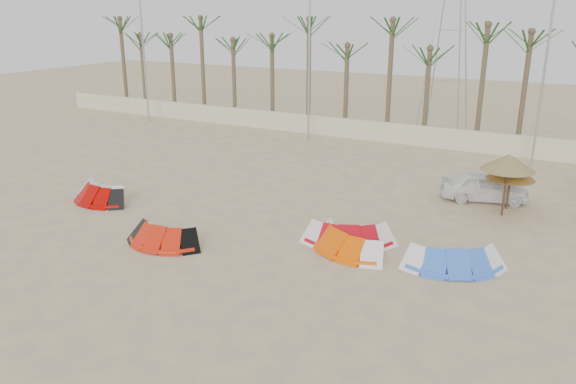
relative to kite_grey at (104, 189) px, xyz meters
The scene contains 16 objects.
ground 10.24m from the kite_grey, 27.09° to the right, with size 120.00×120.00×0.00m, color #D5BA7E.
boundary_wall 19.59m from the kite_grey, 62.30° to the left, with size 60.00×0.30×1.30m, color beige.
palm_line 22.07m from the kite_grey, 62.59° to the left, with size 52.00×4.00×7.70m.
lamp_a 19.54m from the kite_grey, 125.29° to the left, with size 1.25×0.14×11.00m.
lamp_b 16.55m from the kite_grey, 78.43° to the left, with size 1.25×0.14×11.00m.
lamp_c 23.62m from the kite_grey, 41.83° to the left, with size 1.25×0.14×11.00m.
pylon 25.44m from the kite_grey, 66.59° to the left, with size 3.00×3.00×14.00m, color #A5A8AD, non-canonical shape.
kite_grey is the anchor object (origin of this frame).
kite_red_left 0.56m from the kite_grey, 47.70° to the right, with size 3.14×1.73×0.90m.
kite_red_mid 6.78m from the kite_grey, 24.55° to the right, with size 3.16×1.73×0.90m.
kite_red_right 12.25m from the kite_grey, ahead, with size 3.81×2.60×0.90m.
kite_orange 12.37m from the kite_grey, ahead, with size 3.91×2.74×0.90m.
kite_blue 16.22m from the kite_grey, ahead, with size 3.86×2.76×0.90m.
parasol_left 18.48m from the kite_grey, 23.38° to the left, with size 2.09×2.09×2.09m.
parasol_mid 18.13m from the kite_grey, 20.70° to the left, with size 2.24×2.24×2.72m.
car 17.70m from the kite_grey, 26.88° to the left, with size 1.55×3.86×1.32m, color white.
Camera 1 is at (10.39, -13.26, 8.51)m, focal length 35.00 mm.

